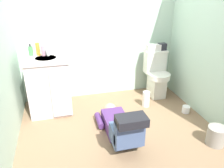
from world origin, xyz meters
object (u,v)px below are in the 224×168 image
Objects in this scene: soap_dispenser at (31,51)px; bottle_pink at (43,51)px; trash_can at (216,136)px; paper_towel_roll at (146,99)px; tissue_box at (154,48)px; toiletry_bag at (162,47)px; toilet at (156,75)px; bottle_white at (48,51)px; person_plumber at (120,125)px; bottle_amber at (38,49)px; faucet at (45,51)px; toilet_paper_roll at (186,109)px; vanity_cabinet at (49,85)px.

bottle_pink is at bearing -12.56° from soap_dispenser.
paper_towel_roll reaches higher than trash_can.
tissue_box is 1.77× the size of toiletry_bag.
paper_towel_roll is (1.43, -0.32, -0.77)m from bottle_pink.
bottle_white is at bearing -179.26° from toilet.
bottle_pink reaches higher than person_plumber.
bottle_pink is at bearing -177.12° from toiletry_bag.
trash_can is at bearing -35.92° from bottle_amber.
faucet is 0.44× the size of trash_can.
toiletry_bag is 0.75× the size of soap_dispenser.
bottle_white is 2.37m from trash_can.
person_plumber is at bearing -133.19° from paper_towel_roll.
bottle_amber reaches higher than trash_can.
trash_can is 2.06× the size of toilet_paper_roll.
bottle_pink is at bearing -117.02° from faucet.
person_plumber is (-0.91, -0.97, -0.19)m from toilet.
bottle_pink is (-0.82, 0.97, 0.71)m from person_plumber.
person_plumber is 1.57m from soap_dispenser.
toilet is 5.78× the size of bottle_white.
toiletry_bag is 2.00m from soap_dispenser.
bottle_amber is at bearing 144.08° from trash_can.
faucet is at bearing 11.18° from bottle_amber.
faucet reaches higher than person_plumber.
vanity_cabinet is 2.00m from toilet_paper_roll.
toilet_paper_roll is at bearing -73.42° from toilet.
person_plumber is 1.40m from bottle_white.
tissue_box is at bearing 50.79° from person_plumber.
toiletry_bag is at bearing 1.61° from soap_dispenser.
person_plumber is at bearing -133.19° from toilet.
trash_can is at bearing -88.90° from toiletry_bag.
paper_towel_roll is at bearing -9.28° from vanity_cabinet.
bottle_white is at bearing -17.34° from bottle_pink.
toilet is 1.87m from bottle_amber.
faucet is 1.47m from person_plumber.
toilet_paper_roll is (1.89, -0.70, -0.82)m from faucet.
soap_dispenser reaches higher than paper_towel_roll.
bottle_amber reaches higher than person_plumber.
person_plumber is 0.89m from paper_towel_roll.
tissue_box is 1.69m from bottle_pink.
toiletry_bag reaches higher than tissue_box.
bottle_amber reaches higher than faucet.
toilet is 1.34m from person_plumber.
tissue_box is 1.75m from bottle_amber.
vanity_cabinet is at bearing -33.10° from soap_dispenser.
faucet is 2.18m from toilet_paper_roll.
trash_can is (1.86, -1.36, -0.78)m from bottle_pink.
bottle_amber is (0.09, 0.00, 0.02)m from soap_dispenser.
person_plumber is 1.52m from bottle_amber.
toilet_paper_roll is (0.06, 0.71, -0.06)m from trash_can.
trash_can is (1.93, -1.40, -0.79)m from bottle_amber.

